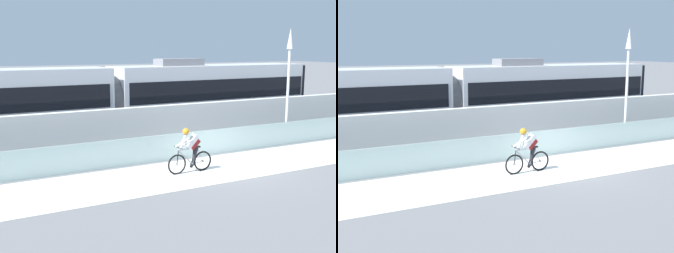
# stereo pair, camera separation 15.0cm
# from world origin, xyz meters

# --- Properties ---
(ground_plane) EXTENTS (200.00, 200.00, 0.00)m
(ground_plane) POSITION_xyz_m (0.00, 0.00, 0.00)
(ground_plane) COLOR slate
(bike_path_deck) EXTENTS (32.00, 3.20, 0.01)m
(bike_path_deck) POSITION_xyz_m (0.00, 0.00, 0.01)
(bike_path_deck) COLOR silver
(bike_path_deck) RESTS_ON ground
(glass_parapet) EXTENTS (32.00, 0.05, 1.04)m
(glass_parapet) POSITION_xyz_m (0.00, 1.85, 0.52)
(glass_parapet) COLOR #ADC6C1
(glass_parapet) RESTS_ON ground
(concrete_barrier_wall) EXTENTS (32.00, 0.36, 1.92)m
(concrete_barrier_wall) POSITION_xyz_m (0.00, 3.65, 0.96)
(concrete_barrier_wall) COLOR silver
(concrete_barrier_wall) RESTS_ON ground
(tram_rail_near) EXTENTS (32.00, 0.08, 0.01)m
(tram_rail_near) POSITION_xyz_m (0.00, 6.13, 0.00)
(tram_rail_near) COLOR #595654
(tram_rail_near) RESTS_ON ground
(tram_rail_far) EXTENTS (32.00, 0.08, 0.01)m
(tram_rail_far) POSITION_xyz_m (0.00, 7.57, 0.00)
(tram_rail_far) COLOR #595654
(tram_rail_far) RESTS_ON ground
(tram) EXTENTS (22.56, 2.54, 3.81)m
(tram) POSITION_xyz_m (-2.05, 6.85, 1.89)
(tram) COLOR silver
(tram) RESTS_ON ground
(cyclist_on_bike) EXTENTS (1.77, 0.58, 1.61)m
(cyclist_on_bike) POSITION_xyz_m (-1.66, 0.00, 0.78)
(cyclist_on_bike) COLOR black
(cyclist_on_bike) RESTS_ON ground
(lamp_post_antenna) EXTENTS (0.28, 0.28, 5.20)m
(lamp_post_antenna) POSITION_xyz_m (4.78, 2.15, 3.29)
(lamp_post_antenna) COLOR gray
(lamp_post_antenna) RESTS_ON ground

